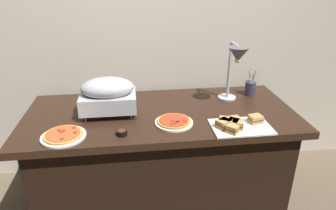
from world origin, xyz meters
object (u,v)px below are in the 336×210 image
object	(u,v)px
chafing_dish	(108,94)
sauce_cup_near	(122,132)
heat_lamp	(236,60)
utensil_holder	(250,88)
pizza_plate_center	(174,122)
sandwich_platter	(237,124)
pizza_plate_front	(63,135)

from	to	relation	value
chafing_dish	sauce_cup_near	world-z (taller)	chafing_dish
heat_lamp	utensil_holder	distance (m)	0.39
chafing_dish	heat_lamp	world-z (taller)	heat_lamp
chafing_dish	pizza_plate_center	world-z (taller)	chafing_dish
utensil_holder	sandwich_platter	bearing A→B (deg)	-118.76
chafing_dish	sandwich_platter	distance (m)	0.88
chafing_dish	pizza_plate_center	xyz separation A→B (m)	(0.43, -0.20, -0.14)
chafing_dish	sandwich_platter	world-z (taller)	chafing_dish
sandwich_platter	utensil_holder	world-z (taller)	utensil_holder
sandwich_platter	utensil_holder	distance (m)	0.60
pizza_plate_center	sandwich_platter	size ratio (longest dim) A/B	0.66
heat_lamp	sandwich_platter	world-z (taller)	heat_lamp
pizza_plate_front	sandwich_platter	distance (m)	1.07
chafing_dish	sauce_cup_near	xyz separation A→B (m)	(0.09, -0.31, -0.13)
chafing_dish	utensil_holder	bearing A→B (deg)	10.94
pizza_plate_center	sandwich_platter	distance (m)	0.40
sauce_cup_near	chafing_dish	bearing A→B (deg)	106.14
heat_lamp	sauce_cup_near	distance (m)	0.94
chafing_dish	pizza_plate_front	distance (m)	0.41
chafing_dish	sandwich_platter	bearing A→B (deg)	-20.72
pizza_plate_front	sauce_cup_near	bearing A→B (deg)	-2.89
sauce_cup_near	utensil_holder	bearing A→B (deg)	27.40
heat_lamp	sauce_cup_near	world-z (taller)	heat_lamp
sandwich_platter	sauce_cup_near	world-z (taller)	sandwich_platter
pizza_plate_front	sandwich_platter	xyz separation A→B (m)	(1.07, -0.01, 0.01)
utensil_holder	chafing_dish	bearing A→B (deg)	-169.06
sandwich_platter	utensil_holder	xyz separation A→B (m)	(0.29, 0.52, 0.04)
chafing_dish	pizza_plate_front	xyz separation A→B (m)	(-0.26, -0.29, -0.14)
pizza_plate_front	pizza_plate_center	xyz separation A→B (m)	(0.69, 0.09, 0.00)
pizza_plate_front	utensil_holder	xyz separation A→B (m)	(1.36, 0.51, 0.05)
sauce_cup_near	utensil_holder	distance (m)	1.14
pizza_plate_center	utensil_holder	world-z (taller)	utensil_holder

